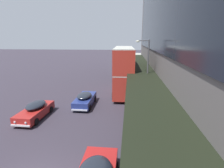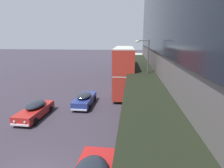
{
  "view_description": "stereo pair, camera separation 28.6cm",
  "coord_description": "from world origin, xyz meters",
  "views": [
    {
      "loc": [
        5.01,
        -7.16,
        7.34
      ],
      "look_at": [
        2.85,
        14.47,
        1.76
      ],
      "focal_mm": 28.0,
      "sensor_mm": 36.0,
      "label": 1
    },
    {
      "loc": [
        5.29,
        -7.13,
        7.34
      ],
      "look_at": [
        2.85,
        14.47,
        1.76
      ],
      "focal_mm": 28.0,
      "sensor_mm": 36.0,
      "label": 2
    }
  ],
  "objects": [
    {
      "name": "sedan_oncoming_rear",
      "position": [
        -3.84,
        7.6,
        0.75
      ],
      "size": [
        1.99,
        4.82,
        1.5
      ],
      "color": "#AD221F",
      "rests_on": "ground"
    },
    {
      "name": "vw_van",
      "position": [
        4.04,
        32.47,
        1.1
      ],
      "size": [
        1.95,
        4.57,
        1.96
      ],
      "color": "#AFB4CA",
      "rests_on": "ground"
    },
    {
      "name": "transit_bus_kerbside_front",
      "position": [
        4.24,
        16.57,
        3.4
      ],
      "size": [
        2.96,
        9.74,
        6.31
      ],
      "color": "#B32E23",
      "rests_on": "ground"
    },
    {
      "name": "street_lamp",
      "position": [
        6.88,
        12.32,
        4.3
      ],
      "size": [
        1.5,
        0.28,
        7.16
      ],
      "color": "#4C4C51",
      "rests_on": "sidewalk_kerb"
    },
    {
      "name": "sedan_second_mid",
      "position": [
        4.23,
        41.32,
        0.71
      ],
      "size": [
        1.96,
        4.89,
        1.42
      ],
      "color": "olive",
      "rests_on": "ground"
    },
    {
      "name": "sedan_far_back",
      "position": [
        0.09,
        11.18,
        0.75
      ],
      "size": [
        1.92,
        4.74,
        1.51
      ],
      "color": "navy",
      "rests_on": "ground"
    },
    {
      "name": "fire_hydrant",
      "position": [
        6.33,
        15.06,
        0.49
      ],
      "size": [
        0.2,
        0.4,
        0.7
      ],
      "color": "red",
      "rests_on": "sidewalk_kerb"
    }
  ]
}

